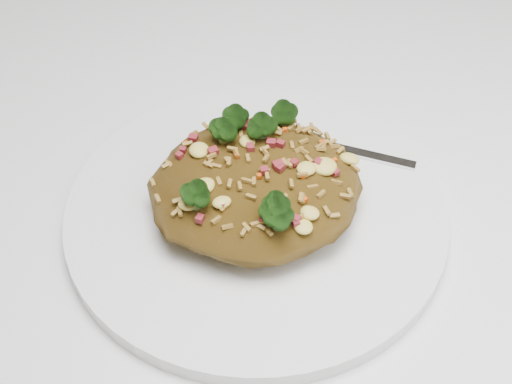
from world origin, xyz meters
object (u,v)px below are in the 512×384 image
(plate, at_px, (256,212))
(fried_rice, at_px, (256,178))
(fork, at_px, (326,145))
(dining_table, at_px, (281,284))

(plate, distance_m, fried_rice, 0.04)
(fried_rice, relative_size, fork, 1.06)
(dining_table, relative_size, fried_rice, 7.76)
(fried_rice, xyz_separation_m, fork, (0.07, 0.05, -0.03))
(fork, bearing_deg, fried_rice, -112.09)
(dining_table, bearing_deg, plate, 179.34)
(fried_rice, distance_m, fork, 0.09)
(dining_table, height_order, plate, plate)
(dining_table, bearing_deg, fork, 47.32)
(plate, bearing_deg, fried_rice, 118.83)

